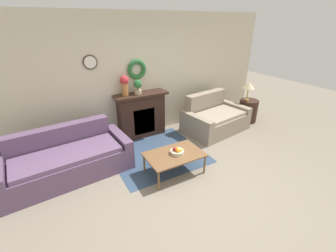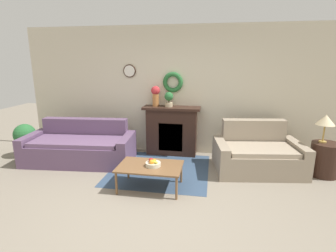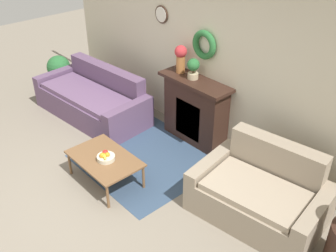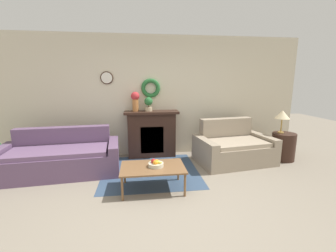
% 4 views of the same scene
% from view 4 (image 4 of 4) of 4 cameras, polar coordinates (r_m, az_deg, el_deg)
% --- Properties ---
extents(ground_plane, '(16.00, 16.00, 0.00)m').
position_cam_4_polar(ground_plane, '(3.23, 0.48, -20.59)').
color(ground_plane, gray).
extents(floor_rug, '(1.80, 1.75, 0.01)m').
position_cam_4_polar(floor_rug, '(4.42, -4.45, -11.32)').
color(floor_rug, '#334760').
rests_on(floor_rug, ground_plane).
extents(wall_back, '(6.80, 0.16, 2.70)m').
position_cam_4_polar(wall_back, '(5.19, -3.33, 7.52)').
color(wall_back, beige).
rests_on(wall_back, ground_plane).
extents(fireplace, '(1.20, 0.41, 1.05)m').
position_cam_4_polar(fireplace, '(5.11, -4.18, -1.93)').
color(fireplace, '#331E16').
rests_on(fireplace, ground_plane).
extents(couch_left, '(2.18, 1.13, 0.81)m').
position_cam_4_polar(couch_left, '(4.69, -25.49, -7.28)').
color(couch_left, '#604766').
rests_on(couch_left, ground_plane).
extents(loveseat_right, '(1.66, 1.19, 0.89)m').
position_cam_4_polar(loveseat_right, '(5.00, 16.17, -5.34)').
color(loveseat_right, gray).
rests_on(loveseat_right, ground_plane).
extents(coffee_table, '(1.00, 0.65, 0.38)m').
position_cam_4_polar(coffee_table, '(3.61, -3.89, -10.70)').
color(coffee_table, brown).
rests_on(coffee_table, ground_plane).
extents(fruit_bowl, '(0.24, 0.24, 0.12)m').
position_cam_4_polar(fruit_bowl, '(3.57, -3.15, -9.55)').
color(fruit_bowl, beige).
rests_on(fruit_bowl, coffee_table).
extents(side_table_by_loveseat, '(0.49, 0.49, 0.59)m').
position_cam_4_polar(side_table_by_loveseat, '(5.53, 27.21, -4.65)').
color(side_table_by_loveseat, '#331E16').
rests_on(side_table_by_loveseat, ground_plane).
extents(table_lamp, '(0.31, 0.31, 0.49)m').
position_cam_4_polar(table_lamp, '(5.40, 27.06, 2.51)').
color(table_lamp, '#B28E42').
rests_on(table_lamp, side_table_by_loveseat).
extents(vase_on_mantel_left, '(0.19, 0.19, 0.43)m').
position_cam_4_polar(vase_on_mantel_left, '(4.99, -8.30, 6.56)').
color(vase_on_mantel_left, '#AD6B38').
rests_on(vase_on_mantel_left, fireplace).
extents(potted_plant_on_mantel, '(0.18, 0.18, 0.31)m').
position_cam_4_polar(potted_plant_on_mantel, '(4.98, -4.98, 5.74)').
color(potted_plant_on_mantel, tan).
rests_on(potted_plant_on_mantel, fireplace).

